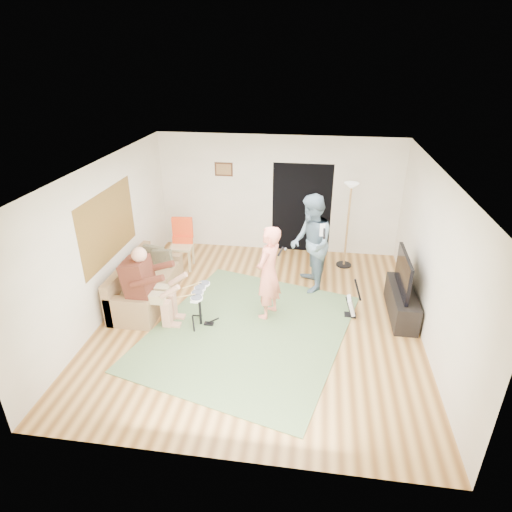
{
  "coord_description": "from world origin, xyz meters",
  "views": [
    {
      "loc": [
        0.85,
        -6.39,
        4.34
      ],
      "look_at": [
        -0.12,
        0.3,
        1.08
      ],
      "focal_mm": 30.0,
      "sensor_mm": 36.0,
      "label": 1
    }
  ],
  "objects": [
    {
      "name": "television",
      "position": [
        2.45,
        0.46,
        0.85
      ],
      "size": [
        0.06,
        1.14,
        0.68
      ],
      "primitive_type": "cube",
      "color": "black",
      "rests_on": "tv_cabinet"
    },
    {
      "name": "sofa",
      "position": [
        -2.29,
        0.29,
        0.27
      ],
      "size": [
        0.81,
        1.97,
        0.8
      ],
      "color": "olive",
      "rests_on": "floor"
    },
    {
      "name": "picture_frame",
      "position": [
        -1.25,
        2.99,
        1.9
      ],
      "size": [
        0.42,
        0.03,
        0.32
      ],
      "primitive_type": "cube",
      "color": "#3F2314",
      "rests_on": "walls"
    },
    {
      "name": "tv_cabinet",
      "position": [
        2.5,
        0.46,
        0.25
      ],
      "size": [
        0.4,
        1.4,
        0.5
      ],
      "primitive_type": "cube",
      "color": "black",
      "rests_on": "floor"
    },
    {
      "name": "drummer",
      "position": [
        -1.86,
        -0.36,
        0.55
      ],
      "size": [
        0.92,
        0.52,
        1.42
      ],
      "color": "#542317",
      "rests_on": "sofa"
    },
    {
      "name": "ceiling",
      "position": [
        0.0,
        0.0,
        2.7
      ],
      "size": [
        6.0,
        6.0,
        0.0
      ],
      "primitive_type": "plane",
      "rotation": [
        3.14,
        0.0,
        0.0
      ],
      "color": "white",
      "rests_on": "walls"
    },
    {
      "name": "microphone",
      "position": [
        0.33,
        0.1,
        1.29
      ],
      "size": [
        0.06,
        0.06,
        0.24
      ],
      "primitive_type": null,
      "color": "black",
      "rests_on": "singer"
    },
    {
      "name": "dining_chair",
      "position": [
        -1.95,
        1.75,
        0.39
      ],
      "size": [
        0.5,
        0.52,
        1.1
      ],
      "rotation": [
        0.0,
        0.0,
        0.08
      ],
      "color": "tan",
      "rests_on": "floor"
    },
    {
      "name": "walls",
      "position": [
        0.0,
        0.0,
        1.35
      ],
      "size": [
        5.5,
        6.0,
        2.7
      ],
      "primitive_type": null,
      "color": "#F0E3D0",
      "rests_on": "floor"
    },
    {
      "name": "drum_kit",
      "position": [
        -1.0,
        -0.36,
        0.31
      ],
      "size": [
        0.39,
        0.69,
        0.71
      ],
      "color": "black",
      "rests_on": "floor"
    },
    {
      "name": "guitar_spare",
      "position": [
        1.61,
        0.29,
        0.22
      ],
      "size": [
        0.27,
        0.24,
        0.76
      ],
      "color": "black",
      "rests_on": "floor"
    },
    {
      "name": "guitar_held",
      "position": [
        1.02,
        1.21,
        1.32
      ],
      "size": [
        0.12,
        0.6,
        0.26
      ],
      "primitive_type": null,
      "rotation": [
        0.0,
        0.0,
        0.0
      ],
      "color": "white",
      "rests_on": "guitarist"
    },
    {
      "name": "area_rug",
      "position": [
        -0.14,
        -0.44,
        0.01
      ],
      "size": [
        3.9,
        4.29,
        0.02
      ],
      "primitive_type": "cube",
      "rotation": [
        0.0,
        0.0,
        -0.26
      ],
      "color": "#547044",
      "rests_on": "floor"
    },
    {
      "name": "singer",
      "position": [
        0.13,
        0.1,
        0.86
      ],
      "size": [
        0.62,
        0.74,
        1.72
      ],
      "primitive_type": "imported",
      "rotation": [
        0.0,
        0.0,
        -1.95
      ],
      "color": "#FF876E",
      "rests_on": "floor"
    },
    {
      "name": "doorway",
      "position": [
        0.55,
        2.99,
        1.05
      ],
      "size": [
        2.1,
        0.0,
        2.1
      ],
      "primitive_type": "plane",
      "rotation": [
        1.57,
        0.0,
        0.0
      ],
      "color": "black",
      "rests_on": "walls"
    },
    {
      "name": "guitarist",
      "position": [
        0.82,
        1.21,
        0.97
      ],
      "size": [
        0.91,
        1.07,
        1.94
      ],
      "primitive_type": "imported",
      "rotation": [
        0.0,
        0.0,
        -1.37
      ],
      "color": "slate",
      "rests_on": "floor"
    },
    {
      "name": "window_blinds",
      "position": [
        -2.74,
        0.2,
        1.55
      ],
      "size": [
        0.0,
        2.05,
        2.05
      ],
      "primitive_type": "plane",
      "rotation": [
        1.57,
        0.0,
        1.57
      ],
      "color": "olive",
      "rests_on": "walls"
    },
    {
      "name": "floor",
      "position": [
        0.0,
        0.0,
        0.0
      ],
      "size": [
        6.0,
        6.0,
        0.0
      ],
      "primitive_type": "plane",
      "color": "brown",
      "rests_on": "ground"
    },
    {
      "name": "torchiere_lamp",
      "position": [
        1.57,
        2.32,
        1.3
      ],
      "size": [
        0.34,
        0.34,
        1.89
      ],
      "color": "black",
      "rests_on": "floor"
    }
  ]
}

